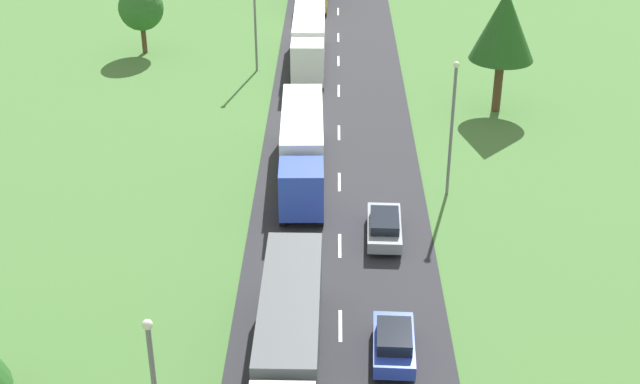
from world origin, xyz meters
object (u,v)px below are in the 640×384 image
Objects in this scene: car_third at (384,226)px; truck_second at (302,146)px; tree_maple at (504,25)px; lamppost_second at (452,123)px; tree_oak at (141,8)px; lamppost_third at (255,14)px; truck_third at (309,39)px; truck_lead at (289,338)px; car_second at (394,343)px.

truck_second is at bearing 122.59° from car_third.
car_third is at bearing -116.16° from tree_maple.
lamppost_second is 1.44× the size of tree_oak.
truck_third is at bearing 16.50° from lamppost_third.
truck_third reaches higher than truck_lead.
truck_lead is 38.42m from truck_third.
truck_lead reaches higher than car_second.
car_third is at bearing -58.21° from tree_oak.
lamppost_third reaches higher than lamppost_second.
lamppost_second is at bearing -68.28° from truck_third.
car_second is at bearing -82.81° from truck_third.
tree_oak is at bearing 167.88° from truck_third.
tree_maple reaches higher than car_third.
tree_maple is (4.90, 12.79, 1.68)m from lamppost_second.
truck_third is at bearing 111.72° from lamppost_second.
lamppost_third is at bearing 156.16° from tree_maple.
lamppost_second is at bearing -47.73° from tree_oak.
car_third is (4.53, 11.36, -1.23)m from truck_lead.
tree_maple reaches higher than truck_second.
car_third is 0.55× the size of lamppost_second.
truck_third is 23.63m from lamppost_second.
tree_maple reaches higher than lamppost_third.
tree_maple is at bearing 72.36° from car_second.
car_second is (4.45, 1.31, -1.19)m from truck_lead.
truck_lead is 3.12× the size of car_second.
lamppost_third is at bearing 121.88° from lamppost_second.
car_second is at bearing -107.64° from tree_maple.
car_third is 0.51× the size of tree_maple.
car_second is (4.54, -17.27, -1.30)m from truck_second.
lamppost_second is at bearing 52.91° from car_third.
tree_maple is (13.46, 10.79, 4.10)m from truck_second.
car_third is 7.54m from lamppost_second.
tree_oak is at bearing 156.34° from tree_maple.
truck_second is 1.02× the size of truck_third.
car_third is at bearing -57.41° from truck_second.
lamppost_third is (-8.88, 25.85, 3.80)m from car_third.
truck_second is at bearing 166.83° from lamppost_second.
car_second is at bearing 16.41° from truck_lead.
truck_second is 2.22× the size of tree_oak.
car_second is 44.27m from tree_oak.
lamppost_second is at bearing 75.24° from car_second.
truck_second is 2.82× the size of car_third.
truck_lead is 4.79m from car_second.
truck_lead is 1.43× the size of tree_maple.
tree_oak is 0.65× the size of tree_maple.
truck_third reaches higher than car_third.
tree_oak reaches higher than car_second.
lamppost_third is at bearing -23.32° from tree_oak.
truck_third is 37.43m from car_second.
truck_second reaches higher than car_third.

